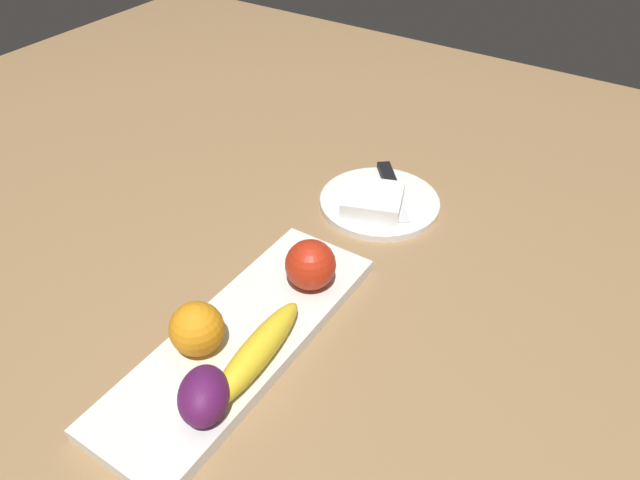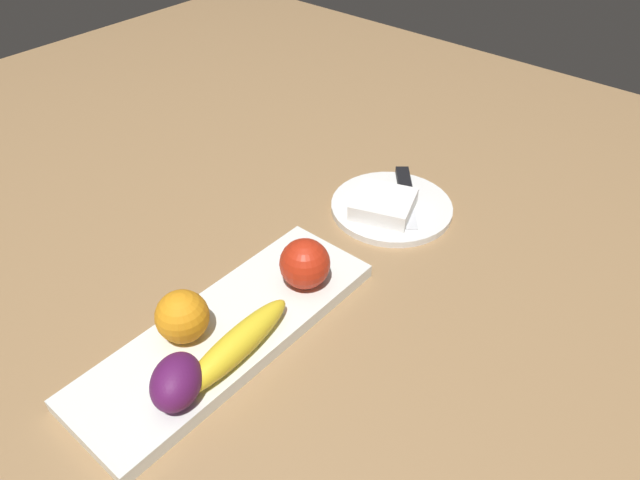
# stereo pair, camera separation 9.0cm
# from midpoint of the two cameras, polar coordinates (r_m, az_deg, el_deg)

# --- Properties ---
(ground_plane) EXTENTS (2.40, 2.40, 0.00)m
(ground_plane) POSITION_cam_midpoint_polar(r_m,az_deg,el_deg) (0.80, -7.36, -11.72)
(ground_plane) COLOR #98734B
(fruit_tray) EXTENTS (0.45, 0.15, 0.02)m
(fruit_tray) POSITION_cam_midpoint_polar(r_m,az_deg,el_deg) (0.82, -5.73, -8.83)
(fruit_tray) COLOR white
(fruit_tray) RESTS_ON ground_plane
(apple) EXTENTS (0.07, 0.07, 0.07)m
(apple) POSITION_cam_midpoint_polar(r_m,az_deg,el_deg) (0.85, 1.56, -2.41)
(apple) COLOR red
(apple) RESTS_ON fruit_tray
(banana) EXTENTS (0.19, 0.05, 0.04)m
(banana) POSITION_cam_midpoint_polar(r_m,az_deg,el_deg) (0.76, -4.65, -10.17)
(banana) COLOR yellow
(banana) RESTS_ON fruit_tray
(orange_near_apple) EXTENTS (0.07, 0.07, 0.07)m
(orange_near_apple) POSITION_cam_midpoint_polar(r_m,az_deg,el_deg) (0.78, -9.81, -7.31)
(orange_near_apple) COLOR orange
(orange_near_apple) RESTS_ON fruit_tray
(grape_bunch) EXTENTS (0.10, 0.09, 0.06)m
(grape_bunch) POSITION_cam_midpoint_polar(r_m,az_deg,el_deg) (0.72, -10.15, -13.46)
(grape_bunch) COLOR #52164E
(grape_bunch) RESTS_ON fruit_tray
(dinner_plate) EXTENTS (0.21, 0.21, 0.01)m
(dinner_plate) POSITION_cam_midpoint_polar(r_m,az_deg,el_deg) (1.05, 9.32, 3.05)
(dinner_plate) COLOR white
(dinner_plate) RESTS_ON ground_plane
(folded_napkin) EXTENTS (0.12, 0.13, 0.03)m
(folded_napkin) POSITION_cam_midpoint_polar(r_m,az_deg,el_deg) (1.02, 8.63, 3.32)
(folded_napkin) COLOR white
(folded_napkin) RESTS_ON dinner_plate
(knife) EXTENTS (0.15, 0.13, 0.01)m
(knife) POSITION_cam_midpoint_polar(r_m,az_deg,el_deg) (1.09, 10.54, 4.89)
(knife) COLOR silver
(knife) RESTS_ON dinner_plate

